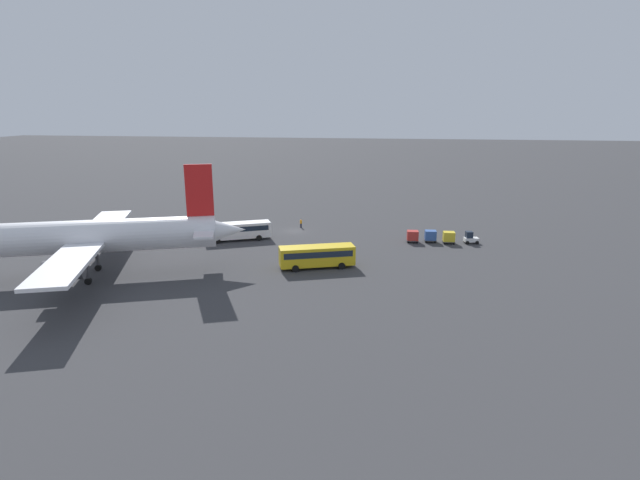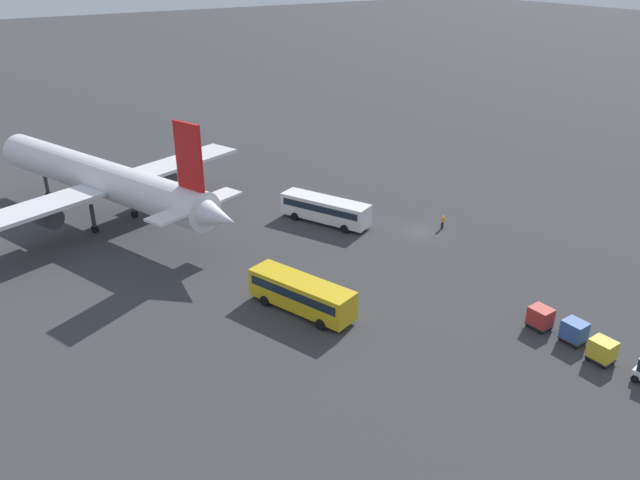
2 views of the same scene
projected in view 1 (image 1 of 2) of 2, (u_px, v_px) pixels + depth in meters
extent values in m
plane|color=#38383A|center=(295.00, 231.00, 94.60)|extent=(600.00, 600.00, 0.00)
cylinder|color=silver|center=(74.00, 237.00, 66.87)|extent=(36.44, 17.08, 4.47)
cone|color=silver|center=(225.00, 230.00, 70.62)|extent=(6.85, 5.79, 4.03)
cube|color=silver|center=(66.00, 264.00, 57.13)|extent=(10.46, 17.72, 0.44)
cube|color=silver|center=(106.00, 223.00, 77.59)|extent=(10.46, 17.72, 0.44)
cube|color=red|center=(199.00, 190.00, 68.52)|extent=(3.61, 1.63, 7.16)
cube|color=silver|center=(204.00, 228.00, 69.97)|extent=(6.47, 11.82, 0.28)
cylinder|color=#38383D|center=(64.00, 270.00, 59.72)|extent=(5.04, 3.85, 2.46)
cylinder|color=#38383D|center=(96.00, 236.00, 75.32)|extent=(5.04, 3.85, 2.46)
cylinder|color=#38383D|center=(87.00, 272.00, 65.49)|extent=(0.50, 0.50, 3.58)
cylinder|color=black|center=(88.00, 281.00, 65.83)|extent=(1.02, 0.78, 0.90)
cylinder|color=#38383D|center=(97.00, 259.00, 71.01)|extent=(0.50, 0.50, 3.58)
cylinder|color=black|center=(98.00, 268.00, 71.35)|extent=(1.02, 0.78, 0.90)
cube|color=white|center=(237.00, 230.00, 87.60)|extent=(11.70, 7.54, 2.67)
cube|color=#192333|center=(237.00, 228.00, 87.48)|extent=(10.88, 7.18, 0.85)
cylinder|color=black|center=(217.00, 241.00, 85.58)|extent=(1.03, 0.70, 1.00)
cylinder|color=black|center=(216.00, 237.00, 88.32)|extent=(1.03, 0.70, 1.00)
cylinder|color=black|center=(259.00, 238.00, 87.55)|extent=(1.03, 0.70, 1.00)
cylinder|color=black|center=(256.00, 234.00, 90.28)|extent=(1.03, 0.70, 1.00)
cube|color=gold|center=(317.00, 256.00, 72.46)|extent=(11.21, 6.39, 2.76)
cube|color=#192333|center=(317.00, 252.00, 72.34)|extent=(10.41, 6.13, 0.88)
cylinder|color=black|center=(296.00, 269.00, 70.77)|extent=(1.04, 0.62, 1.00)
cylinder|color=black|center=(293.00, 263.00, 73.62)|extent=(1.04, 0.62, 1.00)
cylinder|color=black|center=(342.00, 266.00, 71.99)|extent=(1.04, 0.62, 1.00)
cylinder|color=black|center=(337.00, 260.00, 74.83)|extent=(1.04, 0.62, 1.00)
cube|color=white|center=(471.00, 240.00, 85.83)|extent=(2.60, 1.72, 0.70)
cube|color=#192333|center=(469.00, 235.00, 85.59)|extent=(1.28, 1.35, 1.10)
cylinder|color=black|center=(467.00, 243.00, 85.22)|extent=(0.63, 0.33, 0.60)
cylinder|color=black|center=(465.00, 241.00, 86.57)|extent=(0.63, 0.33, 0.60)
cylinder|color=black|center=(477.00, 243.00, 85.26)|extent=(0.63, 0.33, 0.60)
cylinder|color=black|center=(474.00, 241.00, 86.62)|extent=(0.63, 0.33, 0.60)
cylinder|color=#1E1E2D|center=(301.00, 226.00, 97.10)|extent=(0.32, 0.32, 0.85)
cylinder|color=orange|center=(301.00, 222.00, 96.91)|extent=(0.38, 0.38, 0.65)
sphere|color=tan|center=(301.00, 220.00, 96.79)|extent=(0.24, 0.24, 0.24)
cube|color=#38383D|center=(449.00, 241.00, 85.73)|extent=(2.10, 1.80, 0.10)
cube|color=gold|center=(449.00, 236.00, 85.51)|extent=(2.00, 1.72, 1.60)
cylinder|color=black|center=(444.00, 243.00, 85.24)|extent=(0.37, 0.14, 0.36)
cylinder|color=black|center=(443.00, 241.00, 86.47)|extent=(0.37, 0.14, 0.36)
cylinder|color=black|center=(454.00, 244.00, 85.10)|extent=(0.37, 0.14, 0.36)
cylinder|color=black|center=(452.00, 242.00, 86.33)|extent=(0.37, 0.14, 0.36)
cube|color=#38383D|center=(430.00, 240.00, 86.63)|extent=(2.10, 1.80, 0.10)
cube|color=#33569E|center=(430.00, 235.00, 86.41)|extent=(2.00, 1.72, 1.60)
cylinder|color=black|center=(426.00, 242.00, 86.14)|extent=(0.37, 0.14, 0.36)
cylinder|color=black|center=(425.00, 240.00, 87.37)|extent=(0.37, 0.14, 0.36)
cylinder|color=black|center=(435.00, 242.00, 86.00)|extent=(0.37, 0.14, 0.36)
cylinder|color=black|center=(434.00, 240.00, 87.23)|extent=(0.37, 0.14, 0.36)
cube|color=#38383D|center=(412.00, 240.00, 86.45)|extent=(2.10, 1.80, 0.10)
cube|color=#B72D28|center=(413.00, 235.00, 86.24)|extent=(2.00, 1.72, 1.60)
cylinder|color=black|center=(408.00, 242.00, 85.97)|extent=(0.37, 0.14, 0.36)
cylinder|color=black|center=(408.00, 240.00, 87.20)|extent=(0.37, 0.14, 0.36)
cylinder|color=black|center=(417.00, 242.00, 85.83)|extent=(0.37, 0.14, 0.36)
cylinder|color=black|center=(416.00, 241.00, 87.06)|extent=(0.37, 0.14, 0.36)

